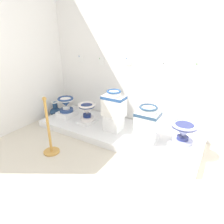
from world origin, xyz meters
TOP-DOWN VIEW (x-y plane):
  - ground_plane at (1.77, 0.79)m, footprint 5.54×5.57m
  - wall_back at (1.77, 2.80)m, footprint 3.74×0.06m
  - display_platform at (1.77, 2.23)m, footprint 3.03×1.04m
  - plinth_block_tall_cobalt at (0.59, 2.19)m, footprint 0.30×0.37m
  - antique_toilet_tall_cobalt at (0.59, 2.19)m, footprint 0.33×0.33m
  - plinth_block_slender_white at (1.14, 2.19)m, footprint 0.30×0.36m
  - antique_toilet_slender_white at (1.14, 2.19)m, footprint 0.33×0.33m
  - plinth_block_leftmost at (1.75, 2.18)m, footprint 0.30×0.29m
  - antique_toilet_leftmost at (1.75, 2.18)m, footprint 0.40×0.26m
  - plinth_block_central_ornate at (2.40, 2.15)m, footprint 0.36×0.34m
  - antique_toilet_central_ornate at (2.40, 2.15)m, footprint 0.38×0.31m
  - plinth_block_pale_glazed at (2.97, 2.19)m, footprint 0.37×0.31m
  - antique_toilet_pale_glazed at (2.97, 2.19)m, footprint 0.40×0.40m
  - info_placard_first at (0.58, 2.77)m, footprint 0.12×0.01m
  - info_placard_second at (1.11, 2.77)m, footprint 0.12×0.01m
  - info_placard_third at (1.72, 2.77)m, footprint 0.12×0.01m
  - info_placard_fourth at (2.43, 2.77)m, footprint 0.11×0.01m
  - info_placard_fifth at (2.96, 2.77)m, footprint 0.13×0.01m
  - decorative_vase_companion at (0.20, 2.24)m, footprint 0.26×0.26m
  - stanchion_post_near_left at (1.17, 1.18)m, footprint 0.26×0.26m

SIDE VIEW (x-z plane):
  - ground_plane at x=1.77m, z-range -0.02..0.00m
  - display_platform at x=1.77m, z-range 0.00..0.12m
  - decorative_vase_companion at x=0.20m, z-range -0.04..0.32m
  - plinth_block_slender_white at x=1.14m, z-range 0.12..0.17m
  - plinth_block_pale_glazed at x=2.97m, z-range 0.12..0.22m
  - plinth_block_tall_cobalt at x=0.59m, z-range 0.12..0.23m
  - plinth_block_central_ornate at x=2.40m, z-range 0.12..0.31m
  - plinth_block_leftmost at x=1.75m, z-range 0.12..0.40m
  - stanchion_post_near_left at x=1.17m, z-range -0.20..0.75m
  - antique_toilet_slender_white at x=1.14m, z-range 0.21..0.55m
  - antique_toilet_tall_cobalt at x=0.59m, z-range 0.27..0.57m
  - antique_toilet_pale_glazed at x=2.97m, z-range 0.26..0.59m
  - antique_toilet_central_ornate at x=2.40m, z-range 0.31..0.72m
  - antique_toilet_leftmost at x=1.75m, z-range 0.40..0.87m
  - info_placard_second at x=1.11m, z-range 1.16..1.32m
  - info_placard_fourth at x=2.43m, z-range 1.19..1.33m
  - info_placard_first at x=0.58m, z-range 1.19..1.33m
  - info_placard_third at x=1.72m, z-range 1.21..1.37m
  - info_placard_fifth at x=2.96m, z-range 1.23..1.36m
  - wall_back at x=1.77m, z-range 0.00..3.09m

